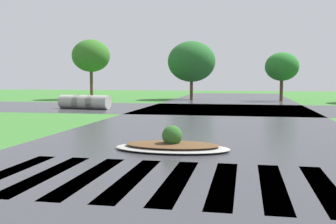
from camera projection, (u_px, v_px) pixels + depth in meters
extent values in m
cube|color=#35353A|center=(204.00, 140.00, 12.92)|extent=(10.65, 80.00, 0.01)
cube|color=#35353A|center=(225.00, 109.00, 25.72)|extent=(90.00, 9.59, 0.01)
cube|color=white|center=(8.00, 172.00, 8.47)|extent=(0.45, 3.49, 0.01)
cube|color=white|center=(47.00, 174.00, 8.30)|extent=(0.45, 3.49, 0.01)
cube|color=white|center=(89.00, 176.00, 8.13)|extent=(0.45, 3.49, 0.01)
cube|color=white|center=(132.00, 178.00, 7.96)|extent=(0.45, 3.49, 0.01)
cube|color=white|center=(177.00, 180.00, 7.80)|extent=(0.45, 3.49, 0.01)
cube|color=white|center=(224.00, 183.00, 7.63)|extent=(0.45, 3.49, 0.01)
cube|color=white|center=(273.00, 185.00, 7.46)|extent=(0.45, 3.49, 0.01)
cube|color=white|center=(324.00, 188.00, 7.29)|extent=(0.45, 3.49, 0.01)
ellipsoid|color=#9E9B93|center=(172.00, 148.00, 11.10)|extent=(3.18, 1.67, 0.12)
ellipsoid|color=brown|center=(172.00, 145.00, 11.09)|extent=(2.61, 1.37, 0.10)
sphere|color=#2D6023|center=(172.00, 136.00, 11.07)|extent=(0.56, 0.56, 0.56)
cylinder|color=#9E9B93|center=(71.00, 102.00, 26.23)|extent=(1.56, 1.09, 0.88)
cylinder|color=#9E9B93|center=(84.00, 102.00, 25.89)|extent=(1.56, 1.09, 0.88)
cylinder|color=#9E9B93|center=(98.00, 102.00, 25.55)|extent=(1.56, 1.09, 0.88)
cylinder|color=#4C3823|center=(91.00, 84.00, 37.76)|extent=(0.28, 0.28, 2.81)
ellipsoid|color=#316D22|center=(91.00, 56.00, 37.54)|extent=(3.53, 3.53, 3.00)
cylinder|color=#4C3823|center=(191.00, 89.00, 37.46)|extent=(0.28, 0.28, 1.95)
ellipsoid|color=#236027|center=(192.00, 62.00, 37.25)|extent=(4.40, 4.40, 3.74)
cylinder|color=#4C3823|center=(281.00, 90.00, 34.80)|extent=(0.28, 0.28, 1.95)
ellipsoid|color=#257026|center=(282.00, 67.00, 34.63)|extent=(2.87, 2.87, 2.44)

